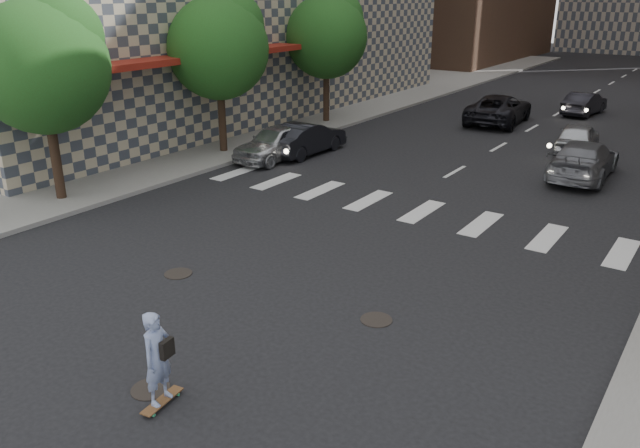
% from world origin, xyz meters
% --- Properties ---
extents(ground, '(160.00, 160.00, 0.00)m').
position_xyz_m(ground, '(0.00, 0.00, 0.00)').
color(ground, black).
rests_on(ground, ground).
extents(sidewalk_left, '(13.00, 80.00, 0.15)m').
position_xyz_m(sidewalk_left, '(-14.50, 20.00, 0.07)').
color(sidewalk_left, gray).
rests_on(sidewalk_left, ground).
extents(tree_a, '(4.20, 4.20, 6.60)m').
position_xyz_m(tree_a, '(-9.45, 3.14, 4.65)').
color(tree_a, '#382619').
rests_on(tree_a, sidewalk_left).
extents(tree_b, '(4.20, 4.20, 6.60)m').
position_xyz_m(tree_b, '(-9.45, 11.14, 4.65)').
color(tree_b, '#382619').
rests_on(tree_b, sidewalk_left).
extents(tree_c, '(4.20, 4.20, 6.60)m').
position_xyz_m(tree_c, '(-9.45, 19.14, 4.65)').
color(tree_c, '#382619').
rests_on(tree_c, sidewalk_left).
extents(manhole_a, '(0.70, 0.70, 0.02)m').
position_xyz_m(manhole_a, '(1.20, -2.50, 0.01)').
color(manhole_a, black).
rests_on(manhole_a, ground).
extents(manhole_b, '(0.70, 0.70, 0.02)m').
position_xyz_m(manhole_b, '(-2.00, 1.20, 0.01)').
color(manhole_b, black).
rests_on(manhole_b, ground).
extents(manhole_c, '(0.70, 0.70, 0.02)m').
position_xyz_m(manhole_c, '(3.30, 2.00, 0.01)').
color(manhole_c, black).
rests_on(manhole_c, ground).
extents(skateboarder, '(0.49, 0.92, 1.79)m').
position_xyz_m(skateboarder, '(1.72, -2.68, 0.94)').
color(skateboarder, brown).
rests_on(skateboarder, ground).
extents(silver_sedan, '(1.81, 4.31, 1.46)m').
position_xyz_m(silver_sedan, '(-7.00, 11.58, 0.73)').
color(silver_sedan, '#A9ABAF').
rests_on(silver_sedan, ground).
extents(traffic_car_a, '(1.55, 4.25, 1.39)m').
position_xyz_m(traffic_car_a, '(-6.50, 13.00, 0.70)').
color(traffic_car_a, black).
rests_on(traffic_car_a, ground).
extents(traffic_car_b, '(2.15, 4.96, 1.42)m').
position_xyz_m(traffic_car_b, '(4.29, 15.98, 0.71)').
color(traffic_car_b, slate).
rests_on(traffic_car_b, ground).
extents(traffic_car_c, '(2.96, 5.67, 1.52)m').
position_xyz_m(traffic_car_c, '(-1.92, 24.23, 0.76)').
color(traffic_car_c, black).
rests_on(traffic_car_c, ground).
extents(traffic_car_d, '(1.97, 4.06, 1.33)m').
position_xyz_m(traffic_car_d, '(3.13, 20.00, 0.67)').
color(traffic_car_d, '#A9ABB0').
rests_on(traffic_car_d, ground).
extents(traffic_car_e, '(1.75, 4.03, 1.29)m').
position_xyz_m(traffic_car_e, '(1.28, 29.35, 0.64)').
color(traffic_car_e, black).
rests_on(traffic_car_e, ground).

